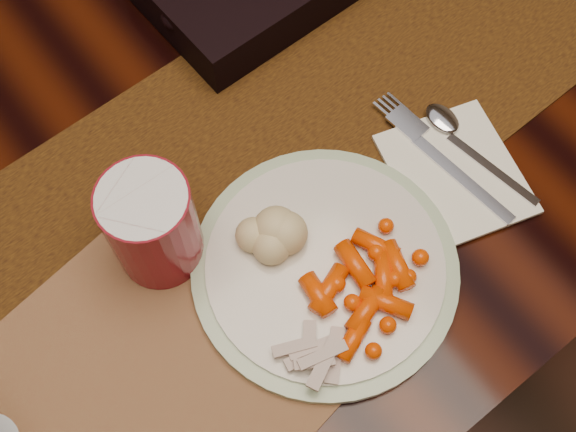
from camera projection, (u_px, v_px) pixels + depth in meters
floor at (227, 286)px, 1.52m from camera, size 5.00×5.00×0.00m
dining_table at (210, 209)px, 1.18m from camera, size 1.80×1.00×0.75m
table_runner at (289, 132)px, 0.80m from camera, size 1.56×0.36×0.00m
placemat_main at (97, 430)px, 0.66m from camera, size 0.44×0.35×0.00m
dinner_plate at (325, 267)px, 0.72m from camera, size 0.32×0.32×0.01m
baby_carrots at (363, 281)px, 0.69m from camera, size 0.13×0.11×0.02m
mashed_potatoes at (268, 234)px, 0.70m from camera, size 0.10×0.09×0.04m
turkey_shreds at (315, 351)px, 0.67m from camera, size 0.08×0.08×0.02m
napkin at (455, 174)px, 0.77m from camera, size 0.17×0.18×0.01m
fork at (448, 164)px, 0.77m from camera, size 0.04×0.18×0.00m
spoon at (476, 153)px, 0.78m from camera, size 0.05×0.15×0.00m
red_cup at (152, 226)px, 0.68m from camera, size 0.10×0.10×0.12m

